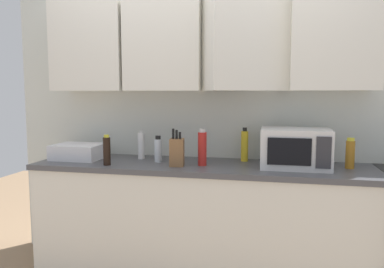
# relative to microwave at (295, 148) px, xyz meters

# --- Properties ---
(wall_back_with_cabinets) EXTENTS (3.40, 0.57, 2.60)m
(wall_back_with_cabinets) POSITION_rel_microwave_xyz_m (-0.69, 0.21, 0.54)
(wall_back_with_cabinets) COLOR silver
(wall_back_with_cabinets) RESTS_ON ground_plane
(counter_run) EXTENTS (2.53, 0.63, 0.90)m
(counter_run) POSITION_rel_microwave_xyz_m (-0.69, -0.02, -0.59)
(counter_run) COLOR white
(counter_run) RESTS_ON ground_plane
(microwave) EXTENTS (0.48, 0.37, 0.28)m
(microwave) POSITION_rel_microwave_xyz_m (0.00, 0.00, 0.00)
(microwave) COLOR silver
(microwave) RESTS_ON counter_run
(dish_rack) EXTENTS (0.38, 0.30, 0.12)m
(dish_rack) POSITION_rel_microwave_xyz_m (-1.70, -0.02, -0.08)
(dish_rack) COLOR silver
(dish_rack) RESTS_ON counter_run
(knife_block) EXTENTS (0.12, 0.13, 0.27)m
(knife_block) POSITION_rel_microwave_xyz_m (-0.84, -0.13, -0.04)
(knife_block) COLOR brown
(knife_block) RESTS_ON counter_run
(bottle_yellow_mustard) EXTENTS (0.06, 0.06, 0.26)m
(bottle_yellow_mustard) POSITION_rel_microwave_xyz_m (-0.37, 0.17, -0.02)
(bottle_yellow_mustard) COLOR gold
(bottle_yellow_mustard) RESTS_ON counter_run
(bottle_red_sauce) EXTENTS (0.06, 0.06, 0.27)m
(bottle_red_sauce) POSITION_rel_microwave_xyz_m (-0.66, -0.07, -0.01)
(bottle_red_sauce) COLOR red
(bottle_red_sauce) RESTS_ON counter_run
(bottle_white_jar) EXTENTS (0.05, 0.05, 0.23)m
(bottle_white_jar) POSITION_rel_microwave_xyz_m (-1.20, 0.10, -0.03)
(bottle_white_jar) COLOR white
(bottle_white_jar) RESTS_ON counter_run
(bottle_clear_tall) EXTENTS (0.06, 0.06, 0.20)m
(bottle_clear_tall) POSITION_rel_microwave_xyz_m (-1.02, -0.00, -0.04)
(bottle_clear_tall) COLOR silver
(bottle_clear_tall) RESTS_ON counter_run
(bottle_soy_dark) EXTENTS (0.05, 0.05, 0.23)m
(bottle_soy_dark) POSITION_rel_microwave_xyz_m (-1.35, -0.21, -0.03)
(bottle_soy_dark) COLOR black
(bottle_soy_dark) RESTS_ON counter_run
(bottle_amber_vinegar) EXTENTS (0.06, 0.06, 0.22)m
(bottle_amber_vinegar) POSITION_rel_microwave_xyz_m (0.38, 0.04, -0.03)
(bottle_amber_vinegar) COLOR #AD701E
(bottle_amber_vinegar) RESTS_ON counter_run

